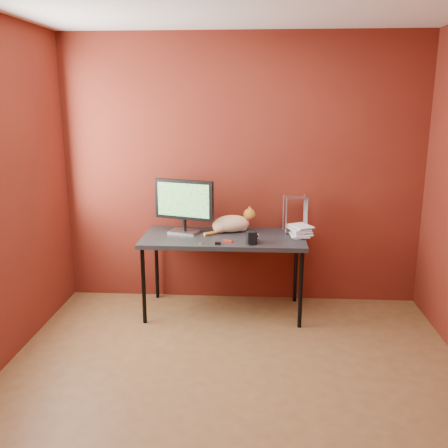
# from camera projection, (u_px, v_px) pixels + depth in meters

# --- Properties ---
(room) EXTENTS (3.52, 3.52, 2.61)m
(room) POSITION_uv_depth(u_px,v_px,m) (233.00, 188.00, 3.12)
(room) COLOR brown
(room) RESTS_ON ground
(desk) EXTENTS (1.50, 0.70, 0.75)m
(desk) POSITION_uv_depth(u_px,v_px,m) (224.00, 241.00, 4.63)
(desk) COLOR black
(desk) RESTS_ON ground
(monitor) EXTENTS (0.57, 0.26, 0.51)m
(monitor) POSITION_uv_depth(u_px,v_px,m) (184.00, 203.00, 4.67)
(monitor) COLOR #A3A3A7
(monitor) RESTS_ON desk
(cat) EXTENTS (0.48, 0.31, 0.24)m
(cat) POSITION_uv_depth(u_px,v_px,m) (232.00, 223.00, 4.74)
(cat) COLOR orange
(cat) RESTS_ON desk
(skull_mug) EXTENTS (0.09, 0.10, 0.09)m
(skull_mug) POSITION_uv_depth(u_px,v_px,m) (254.00, 237.00, 4.43)
(skull_mug) COLOR white
(skull_mug) RESTS_ON desk
(speaker) EXTENTS (0.10, 0.10, 0.11)m
(speaker) POSITION_uv_depth(u_px,v_px,m) (252.00, 238.00, 4.36)
(speaker) COLOR black
(speaker) RESTS_ON desk
(book_stack) EXTENTS (0.25, 0.27, 1.11)m
(book_stack) POSITION_uv_depth(u_px,v_px,m) (294.00, 177.00, 4.49)
(book_stack) COLOR beige
(book_stack) RESTS_ON desk
(wire_rack) EXTENTS (0.22, 0.18, 0.35)m
(wire_rack) POSITION_uv_depth(u_px,v_px,m) (295.00, 214.00, 4.72)
(wire_rack) COLOR #A3A3A7
(wire_rack) RESTS_ON desk
(pocket_knife) EXTENTS (0.09, 0.06, 0.02)m
(pocket_knife) POSITION_uv_depth(u_px,v_px,m) (228.00, 241.00, 4.43)
(pocket_knife) COLOR #9F1F0C
(pocket_knife) RESTS_ON desk
(black_gadget) EXTENTS (0.05, 0.03, 0.02)m
(black_gadget) POSITION_uv_depth(u_px,v_px,m) (218.00, 243.00, 4.35)
(black_gadget) COLOR black
(black_gadget) RESTS_ON desk
(washer) EXTENTS (0.04, 0.04, 0.00)m
(washer) POSITION_uv_depth(u_px,v_px,m) (201.00, 243.00, 4.40)
(washer) COLOR #A3A3A7
(washer) RESTS_ON desk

